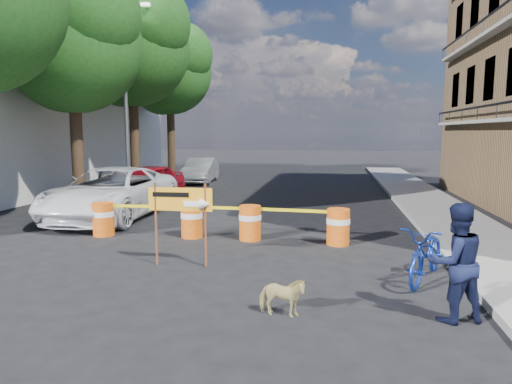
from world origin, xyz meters
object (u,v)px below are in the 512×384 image
(barrel_far_right, at_px, (338,226))
(bicycle, at_px, (429,228))
(barrel_far_left, at_px, (103,218))
(dog, at_px, (282,297))
(barrel_mid_right, at_px, (250,222))
(suv_white, at_px, (112,193))
(detour_sign, at_px, (188,206))
(sedan_red, at_px, (145,183))
(pedestrian, at_px, (456,263))
(sedan_silver, at_px, (201,170))
(barrel_mid_left, at_px, (192,220))

(barrel_far_right, height_order, bicycle, bicycle)
(barrel_far_left, bearing_deg, dog, -40.74)
(barrel_far_left, distance_m, bicycle, 8.26)
(barrel_mid_right, height_order, barrel_far_right, same)
(barrel_far_right, bearing_deg, suv_white, 161.56)
(detour_sign, bearing_deg, sedan_red, 117.50)
(dog, bearing_deg, barrel_far_left, 53.74)
(bicycle, bearing_deg, barrel_far_right, 147.02)
(barrel_far_right, height_order, pedestrian, pedestrian)
(dog, bearing_deg, barrel_mid_right, 20.35)
(barrel_far_left, xyz_separation_m, barrel_far_right, (6.23, 0.04, 0.00))
(detour_sign, distance_m, sedan_silver, 15.84)
(dog, distance_m, sedan_red, 12.37)
(barrel_mid_left, xyz_separation_m, bicycle, (5.43, -2.69, 0.56))
(bicycle, distance_m, dog, 3.34)
(suv_white, height_order, sedan_silver, suv_white)
(sedan_silver, bearing_deg, barrel_mid_right, -73.93)
(bicycle, distance_m, suv_white, 10.15)
(barrel_far_left, bearing_deg, bicycle, -17.72)
(detour_sign, height_order, sedan_red, detour_sign)
(barrel_far_right, relative_size, pedestrian, 0.51)
(detour_sign, xyz_separation_m, sedan_silver, (-4.24, 15.25, -0.60))
(barrel_mid_right, distance_m, pedestrian, 5.97)
(detour_sign, bearing_deg, barrel_far_right, 36.32)
(barrel_far_right, distance_m, pedestrian, 4.69)
(pedestrian, distance_m, dog, 2.61)
(detour_sign, height_order, pedestrian, pedestrian)
(sedan_red, bearing_deg, dog, -50.12)
(sedan_silver, bearing_deg, pedestrian, -68.20)
(barrel_far_left, bearing_deg, barrel_mid_right, 2.47)
(sedan_red, bearing_deg, bicycle, -34.95)
(barrel_mid_left, xyz_separation_m, suv_white, (-3.42, 2.27, 0.34))
(barrel_far_left, relative_size, barrel_far_right, 1.00)
(pedestrian, bearing_deg, detour_sign, -41.09)
(barrel_mid_right, height_order, sedan_silver, sedan_silver)
(barrel_far_left, distance_m, barrel_mid_right, 4.00)
(pedestrian, distance_m, sedan_silver, 19.45)
(barrel_mid_right, distance_m, suv_white, 5.50)
(suv_white, relative_size, sedan_silver, 1.43)
(barrel_mid_right, bearing_deg, sedan_silver, 111.73)
(dog, xyz_separation_m, suv_white, (-6.35, 7.06, 0.50))
(barrel_mid_left, distance_m, sedan_silver, 13.22)
(dog, relative_size, sedan_silver, 0.18)
(sedan_red, distance_m, sedan_silver, 7.11)
(barrel_far_right, xyz_separation_m, detour_sign, (-3.08, -2.36, 0.80))
(pedestrian, bearing_deg, bicycle, -107.15)
(barrel_far_left, height_order, barrel_mid_right, same)
(detour_sign, xyz_separation_m, pedestrian, (4.73, -2.01, -0.38))
(barrel_mid_right, bearing_deg, detour_sign, -108.64)
(barrel_far_right, distance_m, sedan_silver, 14.82)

